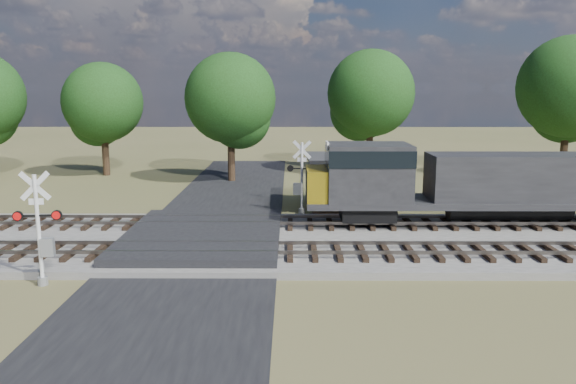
{
  "coord_description": "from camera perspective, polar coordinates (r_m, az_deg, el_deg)",
  "views": [
    {
      "loc": [
        4.01,
        -24.48,
        7.07
      ],
      "look_at": [
        3.89,
        2.0,
        2.16
      ],
      "focal_mm": 35.0,
      "sensor_mm": 36.0,
      "label": 1
    }
  ],
  "objects": [
    {
      "name": "equipment_shed",
      "position": [
        33.67,
        5.88,
        1.08
      ],
      "size": [
        4.72,
        4.72,
        3.15
      ],
      "rotation": [
        0.0,
        0.0,
        0.02
      ],
      "color": "#472F1E",
      "rests_on": "ground"
    },
    {
      "name": "track_near",
      "position": [
        23.46,
        -1.94,
        -5.99
      ],
      "size": [
        140.0,
        2.6,
        0.33
      ],
      "color": "black",
      "rests_on": "ballast_bed"
    },
    {
      "name": "track_far",
      "position": [
        28.29,
        -1.55,
        -3.11
      ],
      "size": [
        140.0,
        2.6,
        0.33
      ],
      "color": "black",
      "rests_on": "ballast_bed"
    },
    {
      "name": "road",
      "position": [
        25.79,
        -8.74,
        -5.45
      ],
      "size": [
        7.0,
        60.0,
        0.08
      ],
      "primitive_type": "cube",
      "color": "black",
      "rests_on": "ground"
    },
    {
      "name": "ballast_bed",
      "position": [
        26.61,
        13.3,
        -4.87
      ],
      "size": [
        140.0,
        10.0,
        0.3
      ],
      "primitive_type": "cube",
      "color": "gray",
      "rests_on": "ground"
    },
    {
      "name": "treeline",
      "position": [
        44.96,
        9.12,
        10.08
      ],
      "size": [
        80.75,
        11.46,
        11.6
      ],
      "color": "black",
      "rests_on": "ground"
    },
    {
      "name": "crossing_signal_near",
      "position": [
        22.07,
        -23.73,
        -4.35
      ],
      "size": [
        1.69,
        0.4,
        4.21
      ],
      "rotation": [
        0.0,
        0.0,
        0.13
      ],
      "color": "silver",
      "rests_on": "ground"
    },
    {
      "name": "crossing_signal_far",
      "position": [
        31.84,
        1.26,
        0.88
      ],
      "size": [
        1.69,
        0.43,
        4.21
      ],
      "rotation": [
        0.0,
        0.0,
        2.97
      ],
      "color": "silver",
      "rests_on": "ground"
    },
    {
      "name": "crossing_panel",
      "position": [
        26.19,
        -8.59,
        -4.57
      ],
      "size": [
        7.0,
        9.0,
        0.62
      ],
      "primitive_type": "cube",
      "color": "#262628",
      "rests_on": "ground"
    },
    {
      "name": "ground",
      "position": [
        25.8,
        -8.74,
        -5.53
      ],
      "size": [
        160.0,
        160.0,
        0.0
      ],
      "primitive_type": "plane",
      "color": "brown",
      "rests_on": "ground"
    }
  ]
}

